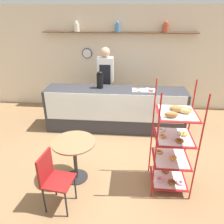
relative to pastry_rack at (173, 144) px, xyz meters
name	(u,v)px	position (x,y,z in m)	size (l,w,h in m)	color
ground_plane	(110,163)	(-0.98, 0.44, -0.78)	(14.00, 14.00, 0.00)	olive
back_wall	(119,59)	(-0.98, 3.16, 0.59)	(10.00, 0.30, 2.70)	beige
display_counter	(115,109)	(-0.98, 1.78, -0.29)	(3.14, 0.65, 0.98)	#333338
pastry_rack	(173,144)	(0.00, 0.00, 0.00)	(0.58, 0.60, 1.68)	#A51919
person_worker	(106,80)	(-1.26, 2.36, 0.23)	(0.37, 0.23, 1.80)	#282833
cafe_table	(74,151)	(-1.51, 0.03, -0.24)	(0.69, 0.69, 0.72)	#262628
cafe_chair	(52,176)	(-1.68, -0.55, -0.25)	(0.43, 0.43, 0.87)	black
coffee_carafe	(100,80)	(-1.33, 1.85, 0.39)	(0.14, 0.14, 0.38)	black
donut_tray_counter	(143,90)	(-0.37, 1.75, 0.22)	(0.51, 0.26, 0.04)	white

